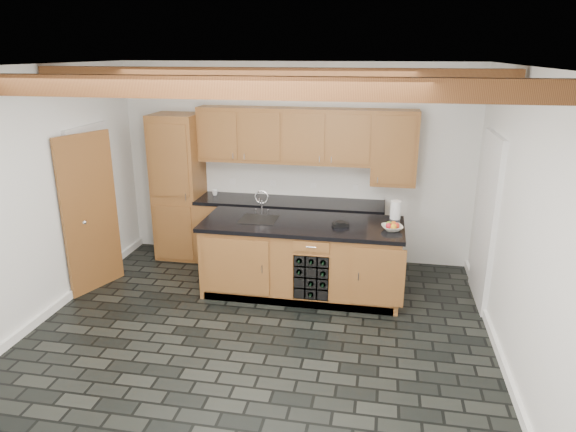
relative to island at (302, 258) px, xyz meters
name	(u,v)px	position (x,y,z in m)	size (l,w,h in m)	color
ground	(254,343)	(-0.31, -1.28, -0.47)	(5.00, 5.00, 0.00)	black
room_shell	(256,190)	(-0.39, -0.75, 1.06)	(5.01, 5.00, 5.00)	white
back_cabinetry	(266,195)	(-0.68, 0.95, 0.51)	(3.65, 0.62, 2.20)	#9B6432
island	(302,258)	(0.00, 0.00, 0.00)	(2.48, 0.96, 0.93)	#9B6432
faucet	(259,216)	(-0.56, 0.05, 0.50)	(0.45, 0.40, 0.34)	black
kitchen_scale	(341,224)	(0.47, -0.05, 0.49)	(0.21, 0.16, 0.06)	black
fruit_bowl	(392,228)	(1.07, -0.08, 0.49)	(0.24, 0.24, 0.06)	beige
fruit_cluster	(392,225)	(1.07, -0.08, 0.53)	(0.16, 0.17, 0.07)	red
paper_towel	(396,210)	(1.11, 0.37, 0.58)	(0.13, 0.13, 0.23)	white
mug	(215,192)	(-1.45, 1.01, 0.51)	(0.09, 0.09, 0.09)	white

